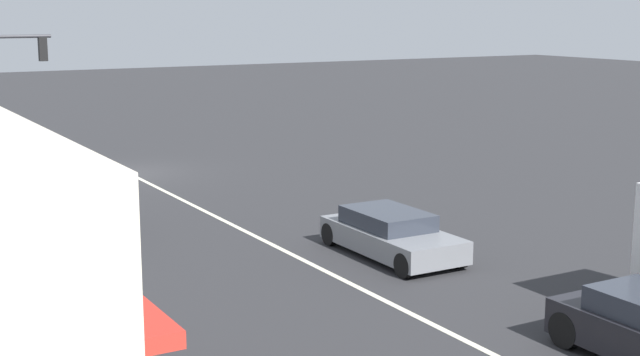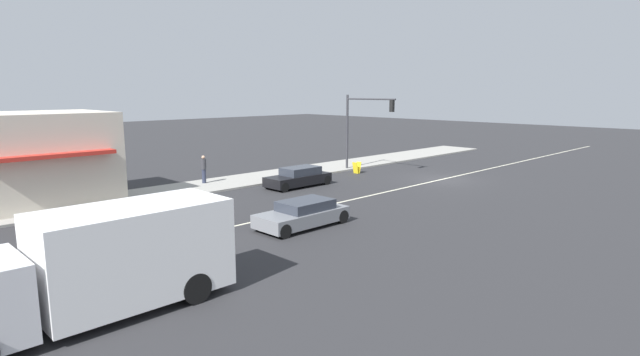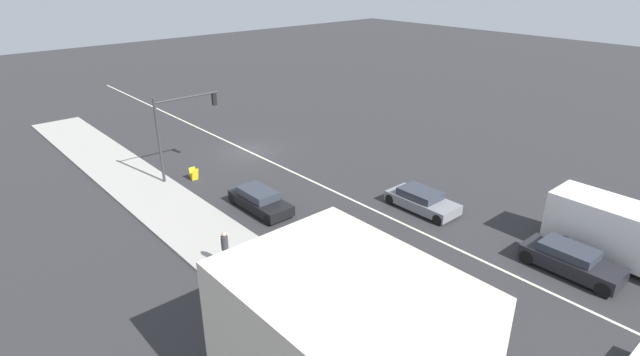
% 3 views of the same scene
% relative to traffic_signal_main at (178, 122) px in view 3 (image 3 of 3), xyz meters
% --- Properties ---
extents(ground_plane, '(160.00, 160.00, 0.00)m').
position_rel_traffic_signal_main_xyz_m(ground_plane, '(-6.12, 16.59, -3.90)').
color(ground_plane, '#2B2B2D').
extents(sidewalk_right, '(4.00, 73.00, 0.12)m').
position_rel_traffic_signal_main_xyz_m(sidewalk_right, '(2.88, 17.09, -3.84)').
color(sidewalk_right, '#9E9B93').
rests_on(sidewalk_right, ground).
extents(lane_marking_center, '(0.16, 60.00, 0.01)m').
position_rel_traffic_signal_main_xyz_m(lane_marking_center, '(-6.12, -1.41, -3.90)').
color(lane_marking_center, beige).
rests_on(lane_marking_center, ground).
extents(building_corner_store, '(6.50, 7.53, 4.77)m').
position_rel_traffic_signal_main_xyz_m(building_corner_store, '(4.89, 20.80, -1.39)').
color(building_corner_store, beige).
rests_on(building_corner_store, sidewalk_right).
extents(traffic_signal_main, '(4.59, 0.34, 5.60)m').
position_rel_traffic_signal_main_xyz_m(traffic_signal_main, '(0.00, 0.00, 0.00)').
color(traffic_signal_main, '#333338').
rests_on(traffic_signal_main, sidewalk_right).
extents(pedestrian, '(0.34, 0.34, 1.79)m').
position_rel_traffic_signal_main_xyz_m(pedestrian, '(3.61, 11.31, -2.83)').
color(pedestrian, '#282D42').
rests_on(pedestrian, sidewalk_right).
extents(warning_aframe_sign, '(0.45, 0.53, 0.84)m').
position_rel_traffic_signal_main_xyz_m(warning_aframe_sign, '(-0.32, 0.84, -3.47)').
color(warning_aframe_sign, yellow).
rests_on(warning_aframe_sign, ground).
extents(delivery_truck, '(2.44, 7.50, 2.87)m').
position_rel_traffic_signal_main_xyz_m(delivery_truck, '(-11.12, 23.47, -2.43)').
color(delivery_truck, silver).
rests_on(delivery_truck, ground).
extents(suv_black, '(1.74, 4.39, 1.24)m').
position_rel_traffic_signal_main_xyz_m(suv_black, '(-1.12, 7.34, -3.31)').
color(suv_black, black).
rests_on(suv_black, ground).
extents(suv_grey, '(1.89, 4.30, 1.18)m').
position_rel_traffic_signal_main_xyz_m(suv_grey, '(-8.32, 13.60, -3.32)').
color(suv_grey, slate).
rests_on(suv_grey, ground).
extents(sedan_dark, '(1.78, 4.42, 1.32)m').
position_rel_traffic_signal_main_xyz_m(sedan_dark, '(-8.32, 22.31, -3.25)').
color(sedan_dark, black).
rests_on(sedan_dark, ground).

